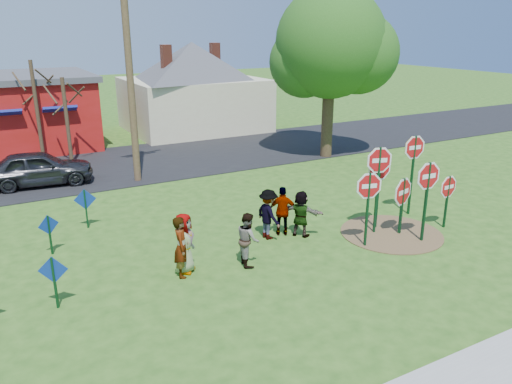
% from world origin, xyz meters
% --- Properties ---
extents(ground, '(120.00, 120.00, 0.00)m').
position_xyz_m(ground, '(0.00, 0.00, 0.00)').
color(ground, '#2A5317').
rests_on(ground, ground).
extents(road, '(120.00, 7.50, 0.04)m').
position_xyz_m(road, '(0.00, 11.50, 0.02)').
color(road, black).
rests_on(road, ground).
extents(dirt_patch, '(3.20, 3.20, 0.03)m').
position_xyz_m(dirt_patch, '(4.50, -1.00, 0.01)').
color(dirt_patch, brown).
rests_on(dirt_patch, ground).
extents(red_building, '(9.40, 7.69, 3.90)m').
position_xyz_m(red_building, '(-5.50, 17.99, 1.97)').
color(red_building, '#A11510').
rests_on(red_building, ground).
extents(cream_house, '(9.40, 9.40, 6.50)m').
position_xyz_m(cream_house, '(5.50, 18.00, 2.92)').
color(cream_house, beige).
rests_on(cream_house, ground).
extents(stop_sign_a, '(1.04, 0.28, 2.43)m').
position_xyz_m(stop_sign_a, '(3.14, -1.32, 1.68)').
color(stop_sign_a, '#0F391D').
rests_on(stop_sign_a, ground).
extents(stop_sign_b, '(1.08, 0.32, 2.95)m').
position_xyz_m(stop_sign_b, '(4.07, -0.66, 2.14)').
color(stop_sign_b, '#0F391D').
rests_on(stop_sign_b, ground).
extents(stop_sign_c, '(1.14, 0.08, 2.66)m').
position_xyz_m(stop_sign_c, '(4.91, -1.88, 1.84)').
color(stop_sign_c, '#0F391D').
rests_on(stop_sign_c, ground).
extents(stop_sign_d, '(1.09, 0.13, 2.95)m').
position_xyz_m(stop_sign_d, '(6.28, 0.05, 2.14)').
color(stop_sign_d, '#0F391D').
rests_on(stop_sign_d, ground).
extents(stop_sign_e, '(1.17, 0.31, 2.01)m').
position_xyz_m(stop_sign_e, '(4.71, -1.12, 1.30)').
color(stop_sign_e, '#0F391D').
rests_on(stop_sign_e, ground).
extents(stop_sign_f, '(0.99, 0.08, 1.89)m').
position_xyz_m(stop_sign_f, '(6.40, -1.41, 1.29)').
color(stop_sign_f, '#0F391D').
rests_on(stop_sign_f, ground).
extents(stop_sign_g, '(1.20, 0.09, 2.64)m').
position_xyz_m(stop_sign_g, '(4.39, -0.35, 1.82)').
color(stop_sign_g, '#0F391D').
rests_on(stop_sign_g, ground).
extents(blue_diamond_b, '(0.64, 0.24, 1.32)m').
position_xyz_m(blue_diamond_b, '(-5.47, -0.54, 0.81)').
color(blue_diamond_b, '#0F391D').
rests_on(blue_diamond_b, ground).
extents(blue_diamond_c, '(0.58, 0.19, 1.21)m').
position_xyz_m(blue_diamond_c, '(-5.18, 2.61, 0.75)').
color(blue_diamond_c, '#0F391D').
rests_on(blue_diamond_c, ground).
extents(blue_diamond_d, '(0.69, 0.14, 1.33)m').
position_xyz_m(blue_diamond_d, '(-3.88, 4.16, 0.82)').
color(blue_diamond_d, '#0F391D').
rests_on(blue_diamond_d, ground).
extents(person_a, '(0.93, 0.95, 1.66)m').
position_xyz_m(person_a, '(-2.19, -0.27, 0.83)').
color(person_a, '#3A528A').
rests_on(person_a, ground).
extents(person_b, '(0.59, 0.71, 1.66)m').
position_xyz_m(person_b, '(-2.34, -0.45, 0.83)').
color(person_b, '#277B6F').
rests_on(person_b, ground).
extents(person_c, '(0.71, 0.83, 1.50)m').
position_xyz_m(person_c, '(-0.50, -0.68, 0.75)').
color(person_c, brown).
rests_on(person_c, ground).
extents(person_d, '(0.68, 1.07, 1.58)m').
position_xyz_m(person_d, '(0.89, 0.60, 0.79)').
color(person_d, '#333337').
rests_on(person_d, ground).
extents(person_e, '(1.00, 0.78, 1.58)m').
position_xyz_m(person_e, '(1.42, 0.61, 0.79)').
color(person_e, '#462651').
rests_on(person_e, ground).
extents(person_f, '(1.16, 1.37, 1.48)m').
position_xyz_m(person_f, '(1.87, 0.26, 0.74)').
color(person_f, '#1F502A').
rests_on(person_f, ground).
extents(suv, '(4.39, 2.15, 1.44)m').
position_xyz_m(suv, '(-4.68, 9.81, 0.76)').
color(suv, '#313236').
rests_on(suv, road).
extents(utility_pole, '(2.25, 0.64, 9.32)m').
position_xyz_m(utility_pole, '(-0.94, 8.55, 4.91)').
color(utility_pole, '#4C3823').
rests_on(utility_pole, ground).
extents(leafy_tree, '(5.76, 5.26, 8.19)m').
position_xyz_m(leafy_tree, '(8.75, 8.10, 5.27)').
color(leafy_tree, '#382819').
rests_on(leafy_tree, ground).
extents(bare_tree_east, '(1.80, 1.80, 4.83)m').
position_xyz_m(bare_tree_east, '(-4.06, 14.01, 3.12)').
color(bare_tree_east, '#382819').
rests_on(bare_tree_east, ground).
extents(bare_tree_extra, '(1.80, 1.80, 4.09)m').
position_xyz_m(bare_tree_extra, '(-2.95, 12.75, 2.65)').
color(bare_tree_extra, '#382819').
rests_on(bare_tree_extra, ground).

